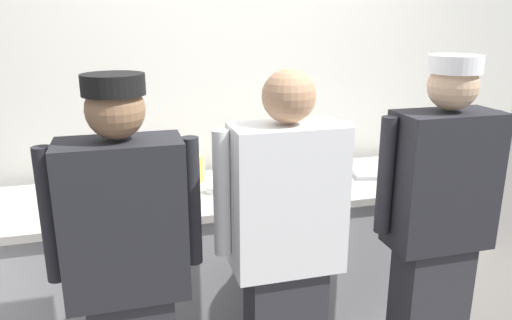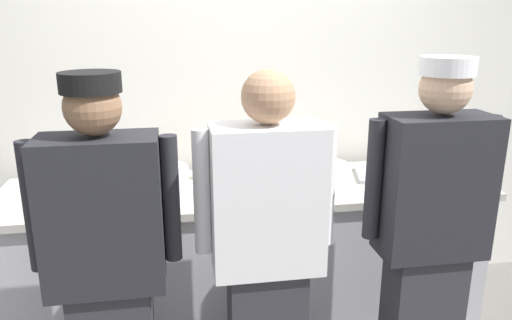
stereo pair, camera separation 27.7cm
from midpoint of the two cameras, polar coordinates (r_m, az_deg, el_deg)
name	(u,v)px [view 1 (the left image)]	position (r m, az deg, el deg)	size (l,w,h in m)	color
wall_back	(228,97)	(3.13, -5.78, 7.21)	(4.25, 0.10, 2.63)	silver
prep_counter	(248,258)	(2.95, -3.63, -11.21)	(2.71, 0.71, 0.89)	#B2B2B7
chef_near_left	(128,271)	(2.04, -18.39, -12.18)	(0.59, 0.24, 1.62)	#2D2D33
chef_center	(286,251)	(2.12, -0.34, -10.48)	(0.60, 0.24, 1.62)	#2D2D33
chef_far_right	(437,225)	(2.39, 17.07, -7.24)	(0.60, 0.24, 1.65)	#2D2D33
plate_stack_front	(325,166)	(3.02, 5.42, -0.77)	(0.21, 0.21, 0.07)	white
plate_stack_rear	(297,176)	(2.84, 1.96, -1.85)	(0.25, 0.25, 0.07)	white
mixing_bowl_steel	(155,184)	(2.68, -14.47, -2.74)	(0.38, 0.38, 0.14)	#B7BABF
sheet_tray	(395,171)	(3.08, 13.27, -1.27)	(0.53, 0.30, 0.02)	#B7BABF
squeeze_bottle_primary	(89,186)	(2.69, -21.58, -2.90)	(0.06, 0.06, 0.18)	red
squeeze_bottle_secondary	(200,167)	(2.86, -9.24, -0.83)	(0.05, 0.05, 0.18)	#E5E066
ramekin_yellow_sauce	(214,189)	(2.69, -7.77, -3.39)	(0.09, 0.09, 0.04)	white
ramekin_red_sauce	(61,187)	(2.94, -24.14, -2.91)	(0.11, 0.11, 0.05)	white
ramekin_orange_sauce	(250,174)	(2.90, -3.38, -1.68)	(0.09, 0.09, 0.05)	white
deli_cup	(72,200)	(2.65, -23.25, -4.33)	(0.09, 0.09, 0.10)	white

